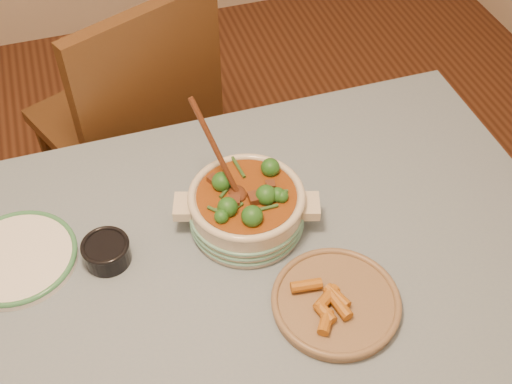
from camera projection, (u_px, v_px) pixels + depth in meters
dining_table at (207, 317)px, 1.41m from camera, size 1.68×1.08×0.76m
stew_casserole at (246, 206)px, 1.42m from camera, size 0.33×0.31×0.31m
white_plate at (17, 258)px, 1.39m from camera, size 0.27×0.27×0.02m
condiment_bowl at (106, 251)px, 1.38m from camera, size 0.12×0.12×0.06m
fried_plate at (336, 301)px, 1.31m from camera, size 0.28×0.28×0.04m
chair_far at (136, 118)px, 2.00m from camera, size 0.62×0.62×1.01m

